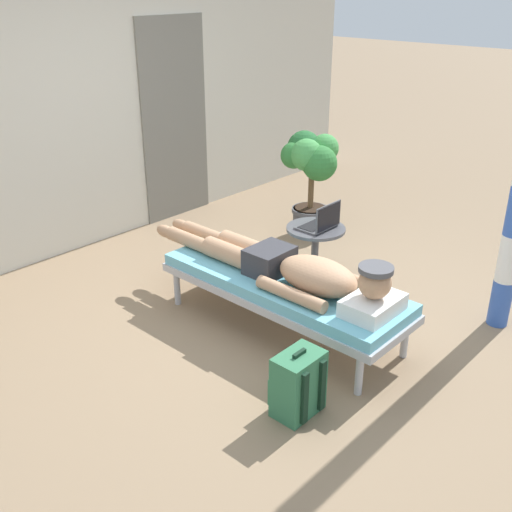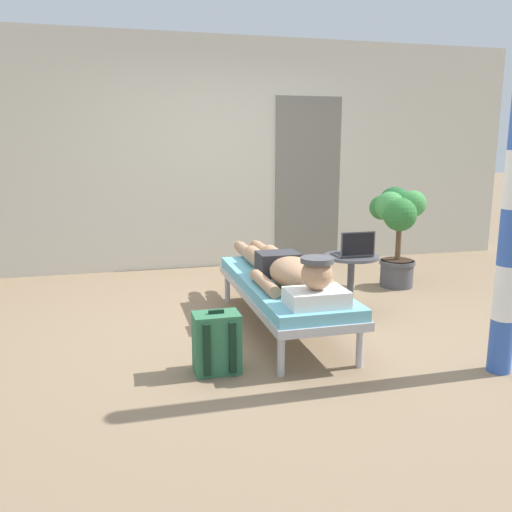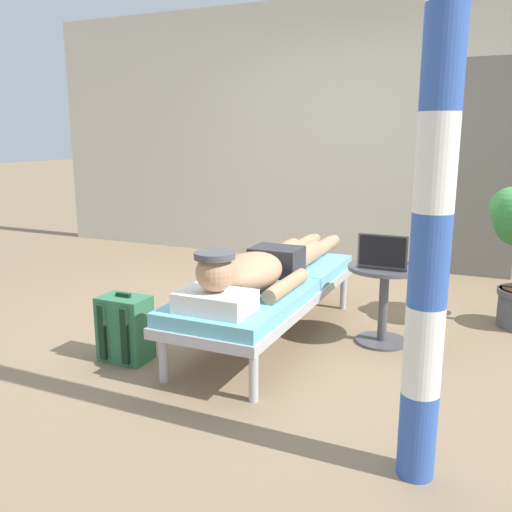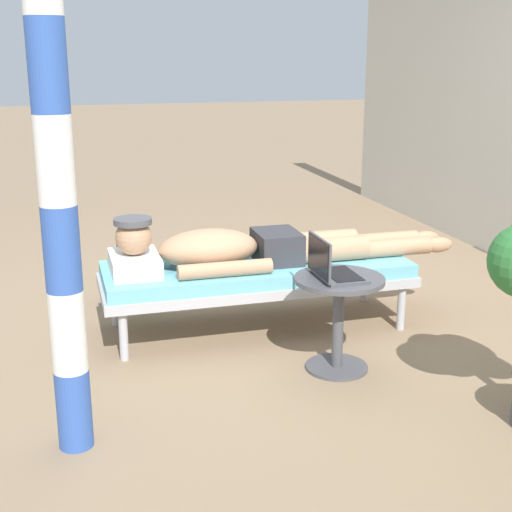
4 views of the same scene
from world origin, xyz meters
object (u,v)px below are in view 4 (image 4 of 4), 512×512
object	(u,v)px
side_table	(339,307)
laptop	(331,267)
person_reclining	(246,248)
backpack	(135,275)
porch_post	(55,160)
lounge_chair	(257,274)

from	to	relation	value
side_table	laptop	bearing A→B (deg)	-90.00
person_reclining	backpack	bearing A→B (deg)	-137.72
laptop	porch_post	xyz separation A→B (m)	(0.43, -1.35, 0.68)
lounge_chair	side_table	xyz separation A→B (m)	(0.71, 0.25, 0.01)
laptop	person_reclining	bearing A→B (deg)	-159.04
lounge_chair	porch_post	size ratio (longest dim) A/B	0.76
person_reclining	lounge_chair	bearing A→B (deg)	90.00
lounge_chair	laptop	world-z (taller)	laptop
backpack	porch_post	xyz separation A→B (m)	(1.80, -0.47, 1.06)
laptop	porch_post	world-z (taller)	porch_post
side_table	backpack	bearing A→B (deg)	-145.98
person_reclining	laptop	size ratio (longest dim) A/B	7.00
porch_post	side_table	bearing A→B (deg)	107.05
side_table	person_reclining	bearing A→B (deg)	-155.51
person_reclining	laptop	distance (m)	0.76
laptop	backpack	world-z (taller)	laptop
lounge_chair	side_table	bearing A→B (deg)	19.52
porch_post	person_reclining	bearing A→B (deg)	136.59
laptop	side_table	bearing A→B (deg)	90.00
lounge_chair	laptop	distance (m)	0.77
lounge_chair	laptop	bearing A→B (deg)	15.76
backpack	lounge_chair	bearing A→B (deg)	45.48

